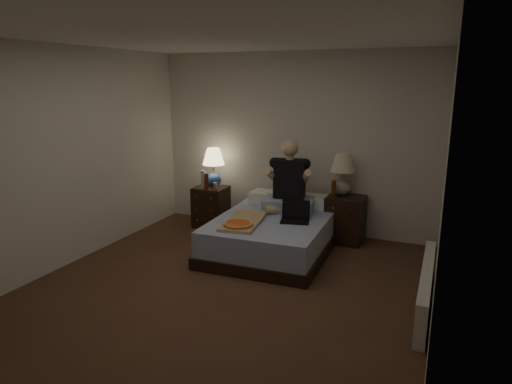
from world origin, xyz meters
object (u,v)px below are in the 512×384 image
at_px(bed, 273,234).
at_px(lamp_left, 214,167).
at_px(person, 289,176).
at_px(nightstand_left, 211,207).
at_px(soda_can, 215,186).
at_px(radiator, 426,288).
at_px(water_bottle, 203,179).
at_px(nightstand_right, 345,219).
at_px(beer_bottle_right, 334,189).
at_px(laptop, 295,212).
at_px(lamp_right, 343,174).
at_px(beer_bottle_left, 206,182).
at_px(pizza_box, 238,225).

height_order(bed, lamp_left, lamp_left).
bearing_deg(person, nightstand_left, 159.64).
bearing_deg(lamp_left, soda_can, -57.16).
bearing_deg(radiator, water_bottle, 156.57).
xyz_separation_m(nightstand_right, water_bottle, (-2.05, -0.17, 0.41)).
relative_size(beer_bottle_right, laptop, 0.68).
xyz_separation_m(lamp_right, beer_bottle_left, (-1.87, -0.32, -0.19)).
distance_m(bed, beer_bottle_left, 1.36).
bearing_deg(lamp_right, beer_bottle_right, -110.77).
bearing_deg(person, beer_bottle_right, 10.61).
height_order(lamp_right, soda_can, lamp_right).
height_order(bed, nightstand_left, nightstand_left).
relative_size(water_bottle, soda_can, 2.50).
relative_size(lamp_left, person, 0.60).
xyz_separation_m(lamp_left, beer_bottle_right, (1.82, -0.11, -0.14)).
bearing_deg(lamp_right, radiator, -53.63).
distance_m(water_bottle, beer_bottle_left, 0.13).
bearing_deg(pizza_box, beer_bottle_right, 46.19).
bearing_deg(lamp_right, nightstand_right, -40.24).
bearing_deg(beer_bottle_right, lamp_left, 176.48).
xyz_separation_m(person, laptop, (0.23, -0.45, -0.34)).
bearing_deg(laptop, beer_bottle_right, 52.36).
distance_m(bed, nightstand_right, 1.04).
xyz_separation_m(lamp_left, soda_can, (0.12, -0.19, -0.23)).
bearing_deg(laptop, lamp_right, 53.28).
height_order(beer_bottle_left, person, person).
distance_m(beer_bottle_left, beer_bottle_right, 1.81).
relative_size(bed, nightstand_right, 2.86).
distance_m(water_bottle, person, 1.38).
distance_m(lamp_left, water_bottle, 0.24).
bearing_deg(radiator, soda_can, 155.56).
relative_size(bed, radiator, 1.11).
relative_size(lamp_right, beer_bottle_left, 2.43).
distance_m(bed, soda_can, 1.27).
height_order(nightstand_left, radiator, nightstand_left).
xyz_separation_m(bed, beer_bottle_left, (-1.19, 0.46, 0.49)).
bearing_deg(laptop, beer_bottle_left, 148.37).
height_order(beer_bottle_left, radiator, beer_bottle_left).
bearing_deg(radiator, beer_bottle_left, 157.27).
distance_m(lamp_left, radiator, 3.48).
xyz_separation_m(soda_can, beer_bottle_left, (-0.11, -0.06, 0.06)).
distance_m(person, laptop, 0.61).
bearing_deg(bed, radiator, -25.41).
height_order(soda_can, laptop, soda_can).
distance_m(nightstand_left, lamp_right, 1.99).
distance_m(nightstand_left, pizza_box, 1.54).
bearing_deg(laptop, radiator, -38.51).
bearing_deg(nightstand_left, bed, -28.21).
bearing_deg(lamp_left, person, -14.14).
distance_m(nightstand_left, person, 1.44).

